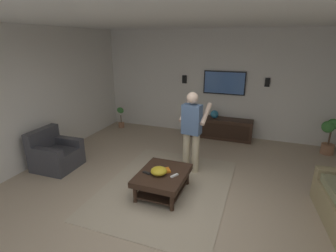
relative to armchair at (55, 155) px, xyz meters
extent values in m
plane|color=tan|center=(-0.52, -2.72, -0.28)|extent=(8.99, 8.99, 0.00)
cube|color=silver|center=(3.28, -2.72, 1.15)|extent=(0.10, 6.65, 2.86)
cube|color=silver|center=(-0.52, 0.56, 1.15)|extent=(7.69, 0.10, 2.86)
cube|color=white|center=(-0.52, -2.72, 2.63)|extent=(7.69, 6.65, 0.10)
cube|color=tan|center=(0.08, -2.46, -0.27)|extent=(2.86, 2.17, 0.01)
cube|color=#38383D|center=(0.00, -0.04, -0.08)|extent=(0.82, 0.82, 0.40)
cube|color=#38383D|center=(-0.01, 0.28, 0.33)|extent=(0.80, 0.20, 0.42)
cube|color=#38383D|center=(-0.32, -0.05, 0.00)|extent=(0.18, 0.80, 0.56)
cube|color=#38383D|center=(0.32, -0.03, 0.00)|extent=(0.18, 0.80, 0.56)
cube|color=#332116|center=(-0.12, -2.46, 0.07)|extent=(1.00, 0.80, 0.10)
cylinder|color=#332116|center=(0.30, -2.78, -0.13)|extent=(0.07, 0.07, 0.30)
cylinder|color=#332116|center=(0.30, -2.14, -0.13)|extent=(0.07, 0.07, 0.30)
cylinder|color=#332116|center=(-0.54, -2.78, -0.13)|extent=(0.07, 0.07, 0.30)
cylinder|color=#332116|center=(-0.54, -2.14, -0.13)|extent=(0.07, 0.07, 0.30)
cube|color=black|center=(-0.12, -2.46, -0.18)|extent=(0.88, 0.68, 0.03)
cube|color=#332116|center=(2.95, -2.93, 0.00)|extent=(0.44, 1.70, 0.55)
cube|color=black|center=(2.72, -2.93, 0.00)|extent=(0.01, 1.56, 0.39)
cube|color=black|center=(3.19, -2.93, 1.20)|extent=(0.05, 1.10, 0.62)
cube|color=#3F63A3|center=(3.16, -2.93, 1.20)|extent=(0.01, 1.04, 0.56)
cylinder|color=#C6B793|center=(0.81, -2.80, 0.13)|extent=(0.14, 0.14, 0.82)
cylinder|color=#C6B793|center=(0.83, -2.60, 0.13)|extent=(0.14, 0.14, 0.82)
cube|color=slate|center=(0.82, -2.70, 0.83)|extent=(0.26, 0.38, 0.58)
sphere|color=beige|center=(0.82, -2.70, 1.25)|extent=(0.22, 0.22, 0.22)
cylinder|color=beige|center=(0.98, -2.94, 0.92)|extent=(0.48, 0.14, 0.37)
cylinder|color=beige|center=(1.03, -2.50, 0.92)|extent=(0.48, 0.14, 0.37)
cube|color=white|center=(1.20, -2.74, 0.82)|extent=(0.05, 0.05, 0.16)
cylinder|color=#9E6B4C|center=(2.78, -5.50, -0.16)|extent=(0.28, 0.28, 0.24)
cylinder|color=brown|center=(2.78, -5.50, 0.15)|extent=(0.04, 0.04, 0.39)
sphere|color=#3D7F38|center=(2.73, -5.41, 0.40)|extent=(0.27, 0.27, 0.27)
sphere|color=#3D7F38|center=(2.88, -5.56, 0.43)|extent=(0.24, 0.24, 0.24)
sphere|color=#3D7F38|center=(2.84, -5.52, 0.45)|extent=(0.24, 0.24, 0.24)
cylinder|color=#9E6B4C|center=(2.78, 0.06, -0.21)|extent=(0.17, 0.17, 0.15)
cylinder|color=brown|center=(2.78, 0.06, -0.01)|extent=(0.02, 0.02, 0.24)
sphere|color=#3D7F38|center=(2.75, 0.08, 0.28)|extent=(0.15, 0.15, 0.15)
sphere|color=#3D7F38|center=(2.81, 0.08, 0.26)|extent=(0.18, 0.18, 0.18)
sphere|color=#3D7F38|center=(2.73, 0.01, 0.26)|extent=(0.15, 0.15, 0.15)
ellipsoid|color=gold|center=(-0.20, -2.43, 0.18)|extent=(0.28, 0.28, 0.13)
cube|color=white|center=(-0.17, -2.69, 0.13)|extent=(0.15, 0.11, 0.02)
cube|color=black|center=(-0.24, -2.22, 0.13)|extent=(0.08, 0.16, 0.02)
cube|color=orange|center=(-0.08, -2.47, 0.14)|extent=(0.26, 0.27, 0.04)
sphere|color=teal|center=(2.92, -2.76, 0.38)|extent=(0.22, 0.22, 0.22)
cube|color=black|center=(3.20, -4.00, 1.27)|extent=(0.06, 0.12, 0.22)
cube|color=black|center=(3.20, -1.82, 1.23)|extent=(0.06, 0.12, 0.22)
camera|label=1|loc=(-3.76, -3.92, 2.27)|focal=27.47mm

